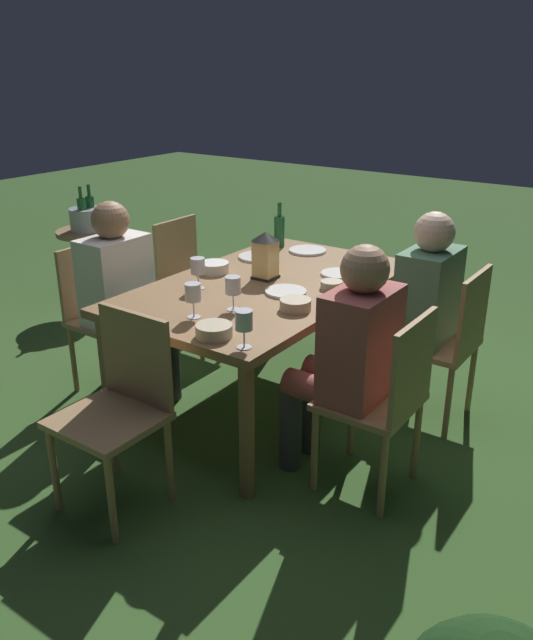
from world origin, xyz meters
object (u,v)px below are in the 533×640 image
object	(u,v)px
chair_side_left_b	(104,310)
side_table	(91,257)
wine_glass_c	(198,267)
lantern_centerpiece	(265,253)
bowl_olives	(214,267)
person_in_green	(416,304)
person_in_rust	(347,354)
wine_glass_d	(233,287)
plate_b	(286,292)
dining_table	(266,292)
chair_head_far	(119,403)
bowl_salad	(214,330)
wine_glass_a	(193,294)
ice_bucket	(87,217)
chair_side_right_b	(385,396)
bowl_bread	(331,284)
wine_glass_b	(244,322)
bowl_dip	(295,304)
plate_c	(339,274)
chair_side_right_a	(448,339)
chair_side_left_a	(190,277)
plate_d	(258,257)
plate_a	(308,250)
person_in_cream	(125,293)
green_bottle_on_table	(279,230)

from	to	relation	value
chair_side_left_b	side_table	distance (m)	1.43
wine_glass_c	chair_side_left_b	bearing A→B (deg)	-81.45
lantern_centerpiece	bowl_olives	xyz separation A→B (m)	(0.08, -0.30, -0.12)
person_in_green	person_in_rust	size ratio (longest dim) A/B	1.00
wine_glass_d	plate_b	distance (m)	0.38
dining_table	chair_head_far	xyz separation A→B (m)	(1.10, 0.00, -0.19)
person_in_rust	wine_glass_c	size ratio (longest dim) A/B	6.80
wine_glass_d	bowl_salad	distance (m)	0.35
wine_glass_a	side_table	distance (m)	2.36
plate_b	ice_bucket	distance (m)	2.28
chair_side_right_b	bowl_bread	size ratio (longest dim) A/B	7.47
wine_glass_b	person_in_rust	bearing A→B (deg)	141.48
bowl_dip	side_table	distance (m)	2.52
dining_table	chair_side_left_b	xyz separation A→B (m)	(0.38, -0.91, -0.19)
plate_b	bowl_bread	xyz separation A→B (m)	(-0.20, 0.16, 0.01)
wine_glass_b	plate_c	size ratio (longest dim) A/B	0.84
chair_side_right_a	plate_b	xyz separation A→B (m)	(0.46, -0.73, 0.25)
chair_side_left_a	bowl_salad	world-z (taller)	chair_side_left_a
person_in_rust	bowl_salad	xyz separation A→B (m)	(0.35, -0.47, 0.12)
plate_b	plate_d	xyz separation A→B (m)	(-0.44, -0.49, 0.00)
bowl_salad	chair_side_left_b	bearing A→B (deg)	-107.13
plate_d	bowl_dip	bearing A→B (deg)	47.17
wine_glass_a	plate_c	world-z (taller)	wine_glass_a
dining_table	side_table	distance (m)	2.11
dining_table	side_table	bearing A→B (deg)	-103.31
person_in_green	ice_bucket	xyz separation A→B (m)	(-0.10, -2.75, 0.10)
chair_side_left_a	plate_c	distance (m)	1.19
chair_side_left_b	wine_glass_d	size ratio (longest dim) A/B	5.15
plate_a	bowl_dip	xyz separation A→B (m)	(0.92, 0.50, 0.02)
person_in_cream	wine_glass_b	xyz separation A→B (m)	(0.37, 1.13, 0.21)
chair_side_right_a	bowl_salad	size ratio (longest dim) A/B	5.32
bowl_bread	wine_glass_d	bearing A→B (deg)	-22.77
chair_side_left_a	bowl_salad	size ratio (longest dim) A/B	5.32
plate_c	chair_side_right_a	bearing A→B (deg)	92.89
chair_side_left_a	chair_side_right_a	bearing A→B (deg)	90.00
dining_table	wine_glass_d	distance (m)	0.47
green_bottle_on_table	bowl_salad	bearing A→B (deg)	23.20
lantern_centerpiece	ice_bucket	xyz separation A→B (m)	(-0.42, -1.98, -0.14)
wine_glass_d	bowl_olives	xyz separation A→B (m)	(-0.41, -0.46, -0.09)
wine_glass_a	wine_glass_d	world-z (taller)	same
wine_glass_b	side_table	world-z (taller)	wine_glass_b
person_in_green	plate_b	xyz separation A→B (m)	(0.46, -0.54, 0.10)
bowl_olives	bowl_bread	distance (m)	0.71
chair_side_right_b	plate_a	xyz separation A→B (m)	(-1.05, -1.05, 0.25)
chair_side_left_b	bowl_dip	xyz separation A→B (m)	(-0.13, 1.26, 0.27)
person_in_cream	lantern_centerpiece	distance (m)	0.83
green_bottle_on_table	plate_a	distance (m)	0.24
person_in_green	bowl_salad	bearing A→B (deg)	-22.95
person_in_cream	chair_side_right_b	bearing A→B (deg)	90.00
person_in_cream	ice_bucket	xyz separation A→B (m)	(-0.87, -1.33, 0.10)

